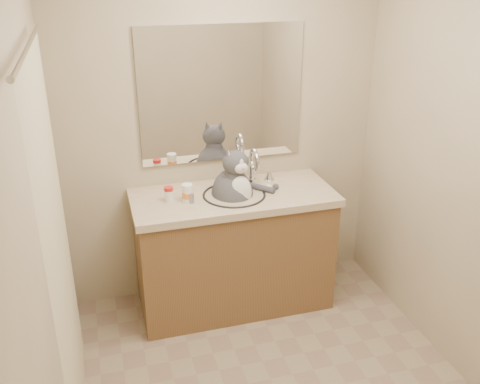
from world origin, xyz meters
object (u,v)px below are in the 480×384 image
object	(u,v)px
cat	(234,192)
grey_canister	(191,198)
pill_bottle_redcap	(169,194)
pill_bottle_orange	(187,193)

from	to	relation	value
cat	grey_canister	world-z (taller)	cat
pill_bottle_redcap	pill_bottle_orange	xyz separation A→B (m)	(0.11, -0.04, 0.01)
pill_bottle_redcap	pill_bottle_orange	world-z (taller)	pill_bottle_orange
grey_canister	pill_bottle_orange	bearing A→B (deg)	131.98
grey_canister	cat	bearing A→B (deg)	10.10
cat	grey_canister	bearing A→B (deg)	173.57
cat	pill_bottle_orange	world-z (taller)	cat
pill_bottle_orange	grey_canister	size ratio (longest dim) A/B	1.87
pill_bottle_redcap	cat	bearing A→B (deg)	-0.36
cat	grey_canister	xyz separation A→B (m)	(-0.29, -0.05, 0.01)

